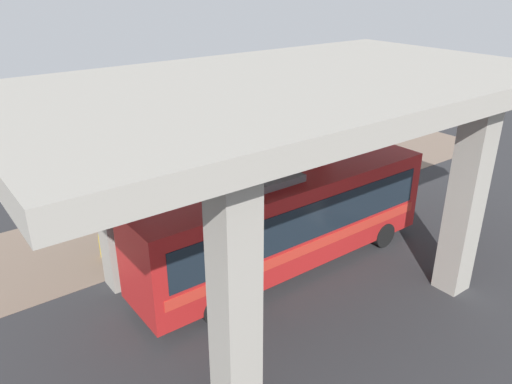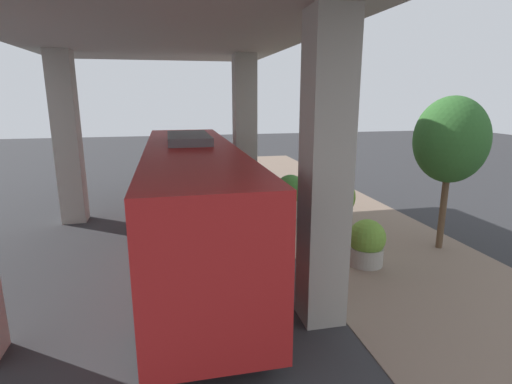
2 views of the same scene
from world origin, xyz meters
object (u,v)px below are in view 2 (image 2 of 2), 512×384
Objects in this scene: fire_hydrant at (292,197)px; bus at (193,197)px; planter_front at (290,195)px; planter_middle at (333,201)px; street_tree_near at (451,140)px; planter_back at (367,243)px.

bus is at bearing 47.56° from fire_hydrant.
planter_middle reaches higher than planter_front.
bus is 5.92m from planter_front.
bus is at bearing -3.74° from street_tree_near.
planter_front is 6.46m from street_tree_near.
planter_front is at bearing 68.71° from fire_hydrant.
planter_front is at bearing -54.72° from planter_middle.
fire_hydrant is 0.52× the size of planter_middle.
bus reaches higher than planter_front.
street_tree_near is (-3.80, 4.51, 2.66)m from planter_front.
planter_front is 2.06m from planter_middle.
street_tree_near reaches higher than fire_hydrant.
bus is at bearing 43.22° from planter_front.
planter_middle is 0.41× the size of street_tree_near.
planter_front reaches higher than planter_back.
planter_back is 4.27m from street_tree_near.
bus is 6.54× the size of planter_front.
fire_hydrant is at bearing -132.44° from bus.
street_tree_near is at bearing 120.72° from fire_hydrant.
planter_middle is 1.44× the size of planter_back.
street_tree_near is at bearing -166.35° from planter_back.
planter_back is at bearing 92.70° from fire_hydrant.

